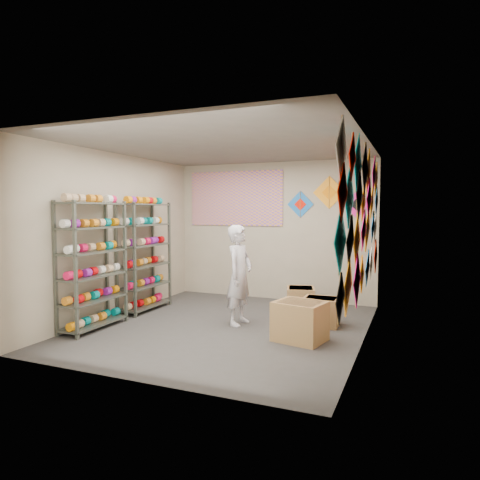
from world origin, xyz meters
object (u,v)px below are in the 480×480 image
at_px(shelf_rack_back, 144,256).
at_px(carton_a, 300,321).
at_px(carton_c, 301,300).
at_px(carton_b, 321,312).
at_px(shopkeeper, 239,275).
at_px(shelf_rack_front, 93,265).

height_order(shelf_rack_back, carton_a, shelf_rack_back).
bearing_deg(carton_c, carton_b, -68.30).
xyz_separation_m(carton_b, carton_c, (-0.49, 0.64, 0.01)).
relative_size(shopkeeper, carton_b, 2.93).
distance_m(carton_a, carton_c, 1.56).
bearing_deg(carton_c, carton_a, -91.25).
height_order(shopkeeper, carton_c, shopkeeper).
distance_m(shopkeeper, carton_c, 1.37).
relative_size(carton_b, carton_c, 1.04).
xyz_separation_m(shelf_rack_front, shelf_rack_back, (0.00, 1.30, 0.00)).
height_order(shopkeeper, carton_b, shopkeeper).
bearing_deg(shelf_rack_back, carton_c, 17.38).
relative_size(shopkeeper, carton_a, 2.41).
bearing_deg(shopkeeper, carton_b, -66.10).
bearing_deg(shelf_rack_back, shopkeeper, -7.00).
height_order(shelf_rack_back, carton_b, shelf_rack_back).
height_order(carton_b, carton_c, carton_c).
xyz_separation_m(shopkeeper, carton_b, (1.18, 0.41, -0.55)).
distance_m(shopkeeper, carton_b, 1.37).
relative_size(shelf_rack_front, shelf_rack_back, 1.00).
distance_m(shelf_rack_front, carton_c, 3.43).
relative_size(shelf_rack_front, carton_b, 3.63).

